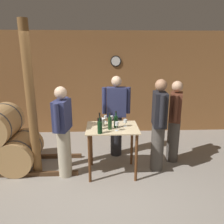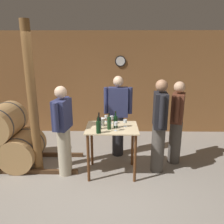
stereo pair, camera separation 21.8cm
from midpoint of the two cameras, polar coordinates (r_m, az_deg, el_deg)
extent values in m
plane|color=gray|center=(3.72, -4.38, -20.75)|extent=(14.00, 14.00, 0.00)
cube|color=brown|center=(5.90, -3.84, 7.36)|extent=(8.40, 0.05, 2.70)
cylinder|color=black|center=(5.81, -0.11, 13.15)|extent=(0.28, 0.03, 0.28)
cylinder|color=white|center=(5.79, -0.10, 13.15)|extent=(0.23, 0.01, 0.23)
cylinder|color=tan|center=(4.67, -23.93, -9.44)|extent=(0.66, 0.85, 0.66)
cylinder|color=#38383D|center=(4.45, -25.10, -10.80)|extent=(0.67, 0.03, 0.67)
cylinder|color=#38383D|center=(4.88, -22.87, -8.19)|extent=(0.67, 0.03, 0.67)
cylinder|color=#38383D|center=(4.83, -27.40, -1.90)|extent=(0.67, 0.03, 0.67)
cube|color=beige|center=(3.88, -1.55, -4.11)|extent=(0.92, 0.70, 0.02)
cylinder|color=#593319|center=(3.81, -7.56, -12.06)|extent=(0.05, 0.05, 0.88)
cylinder|color=#593319|center=(3.82, 4.70, -11.87)|extent=(0.05, 0.05, 0.88)
cylinder|color=#593319|center=(4.33, -6.91, -8.45)|extent=(0.05, 0.05, 0.88)
cylinder|color=#593319|center=(4.34, 3.74, -8.31)|extent=(0.05, 0.05, 0.88)
cylinder|color=brown|center=(4.03, -21.88, 2.33)|extent=(0.16, 0.16, 2.70)
cylinder|color=black|center=(3.76, -4.91, -3.06)|extent=(0.08, 0.08, 0.20)
cylinder|color=black|center=(3.71, -4.97, -0.92)|extent=(0.02, 0.02, 0.09)
cylinder|color=black|center=(3.70, -4.98, -0.39)|extent=(0.03, 0.03, 0.02)
cylinder|color=black|center=(3.57, -4.95, -4.09)|extent=(0.08, 0.08, 0.20)
cylinder|color=black|center=(3.52, -5.01, -1.84)|extent=(0.02, 0.02, 0.09)
cylinder|color=black|center=(3.51, -5.02, -1.27)|extent=(0.03, 0.03, 0.02)
cylinder|color=#193819|center=(3.74, -2.24, -2.98)|extent=(0.07, 0.07, 0.21)
cylinder|color=#193819|center=(3.70, -2.27, -0.86)|extent=(0.02, 0.02, 0.08)
cylinder|color=black|center=(3.69, -2.27, -0.44)|extent=(0.03, 0.03, 0.02)
cylinder|color=black|center=(3.82, -0.60, -2.63)|extent=(0.07, 0.07, 0.20)
cylinder|color=black|center=(3.78, -0.61, -0.49)|extent=(0.02, 0.02, 0.10)
cylinder|color=black|center=(3.77, -0.61, 0.07)|extent=(0.03, 0.03, 0.02)
cylinder|color=silver|center=(4.15, -3.24, -2.60)|extent=(0.06, 0.06, 0.00)
cylinder|color=silver|center=(4.14, -3.24, -2.13)|extent=(0.01, 0.01, 0.07)
cylinder|color=silver|center=(4.12, -3.26, -1.31)|extent=(0.06, 0.06, 0.06)
cylinder|color=silver|center=(4.05, -1.72, -3.06)|extent=(0.06, 0.06, 0.00)
cylinder|color=silver|center=(4.04, -1.73, -2.45)|extent=(0.01, 0.01, 0.09)
cylinder|color=silver|center=(4.01, -1.73, -1.46)|extent=(0.06, 0.06, 0.06)
cylinder|color=silver|center=(3.71, -0.44, -4.85)|extent=(0.06, 0.06, 0.00)
cylinder|color=silver|center=(3.69, -0.44, -4.19)|extent=(0.01, 0.01, 0.09)
cylinder|color=silver|center=(3.67, -0.44, -3.07)|extent=(0.06, 0.06, 0.06)
cylinder|color=silver|center=(3.91, 1.88, -3.76)|extent=(0.06, 0.06, 0.00)
cylinder|color=silver|center=(3.90, 1.89, -3.23)|extent=(0.01, 0.01, 0.07)
cylinder|color=silver|center=(3.88, 1.90, -2.34)|extent=(0.07, 0.07, 0.06)
cylinder|color=white|center=(3.93, -4.33, -2.67)|extent=(0.12, 0.12, 0.14)
cylinder|color=#4C4742|center=(4.63, 14.32, -7.28)|extent=(0.24, 0.24, 0.87)
cube|color=#592D1E|center=(4.40, 14.94, 1.30)|extent=(0.34, 0.45, 0.55)
sphere|color=tan|center=(4.32, 15.32, 6.47)|extent=(0.21, 0.21, 0.21)
cylinder|color=#592D1E|center=(4.64, 15.13, 2.37)|extent=(0.09, 0.09, 0.50)
cylinder|color=#592D1E|center=(4.15, 14.79, 0.86)|extent=(0.09, 0.09, 0.50)
cylinder|color=#B7AD93|center=(4.08, -13.84, -10.36)|extent=(0.24, 0.24, 0.89)
cube|color=navy|center=(3.83, -14.53, -0.81)|extent=(0.29, 0.43, 0.52)
sphere|color=beige|center=(3.74, -14.93, 4.87)|extent=(0.21, 0.21, 0.21)
cylinder|color=navy|center=(3.60, -16.01, -1.53)|extent=(0.09, 0.09, 0.47)
cylinder|color=navy|center=(4.04, -13.26, 0.54)|extent=(0.09, 0.09, 0.47)
cylinder|color=#4C4742|center=(4.22, 10.27, -9.23)|extent=(0.24, 0.24, 0.89)
cube|color=black|center=(3.96, 10.80, 0.69)|extent=(0.25, 0.42, 0.62)
sphere|color=#9E7051|center=(3.87, 11.13, 6.88)|extent=(0.21, 0.21, 0.21)
cylinder|color=black|center=(4.19, 10.35, 1.98)|extent=(0.09, 0.09, 0.55)
cylinder|color=black|center=(3.72, 11.36, 0.14)|extent=(0.09, 0.09, 0.55)
cylinder|color=#232328|center=(4.74, -0.25, -6.17)|extent=(0.24, 0.24, 0.88)
cube|color=navy|center=(4.51, -0.26, 2.63)|extent=(0.40, 0.22, 0.61)
sphere|color=beige|center=(4.43, -0.27, 8.05)|extent=(0.21, 0.21, 0.21)
cylinder|color=navy|center=(4.52, 2.91, 3.04)|extent=(0.09, 0.09, 0.55)
cylinder|color=navy|center=(4.50, -3.44, 2.97)|extent=(0.09, 0.09, 0.55)
camera|label=1|loc=(0.11, -91.60, -0.45)|focal=35.00mm
camera|label=2|loc=(0.11, 88.40, 0.45)|focal=35.00mm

